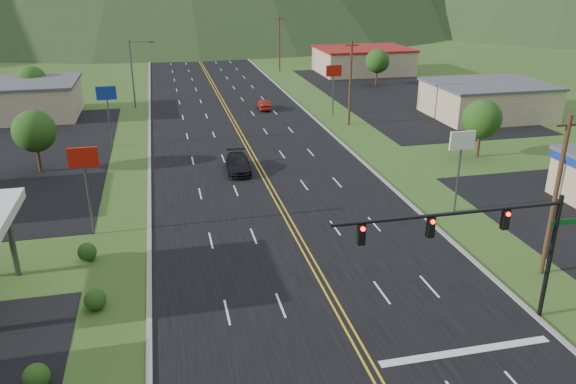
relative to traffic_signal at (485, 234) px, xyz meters
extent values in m
cylinder|color=black|center=(4.02, 0.00, -1.83)|extent=(0.24, 0.24, 7.00)
cylinder|color=black|center=(-1.98, 0.00, 1.27)|extent=(12.00, 0.18, 0.18)
cube|color=#0C591E|center=(4.42, 0.00, 0.17)|extent=(1.40, 0.06, 0.30)
cube|color=black|center=(1.02, 0.00, 0.67)|extent=(0.35, 0.28, 1.05)
sphere|color=#FF0C05|center=(1.02, -0.18, 1.02)|extent=(0.22, 0.22, 0.22)
cube|color=black|center=(-2.98, 0.00, 0.67)|extent=(0.35, 0.28, 1.05)
sphere|color=#FF0C05|center=(-2.98, -0.18, 1.02)|extent=(0.22, 0.22, 0.22)
cube|color=black|center=(-6.48, 0.00, 0.67)|extent=(0.35, 0.28, 1.05)
sphere|color=#FF0C05|center=(-6.48, -0.18, 1.02)|extent=(0.22, 0.22, 0.22)
cylinder|color=#59595E|center=(-18.48, 56.00, -0.83)|extent=(0.20, 0.20, 9.00)
cylinder|color=#59595E|center=(-17.04, 56.00, 3.47)|extent=(2.88, 0.12, 0.12)
cube|color=#59595E|center=(-15.60, 56.00, 3.37)|extent=(0.60, 0.25, 0.18)
cylinder|color=#59595E|center=(-24.48, 11.00, -2.83)|extent=(0.36, 0.36, 5.00)
cube|color=beige|center=(-34.48, 54.00, -3.23)|extent=(18.00, 11.00, 4.20)
cube|color=beige|center=(25.52, 41.00, -3.33)|extent=(14.00, 11.00, 4.00)
cube|color=#4C4C51|center=(25.52, 41.00, -1.18)|extent=(14.40, 11.40, 0.30)
cube|color=beige|center=(21.52, 76.00, -3.23)|extent=(16.00, 12.00, 4.20)
cube|color=maroon|center=(21.52, 76.00, -0.98)|extent=(16.40, 12.40, 0.30)
cylinder|color=#59595E|center=(-20.48, 16.00, -2.83)|extent=(0.16, 0.16, 5.00)
cube|color=#B0130A|center=(-20.48, 16.00, 0.37)|extent=(2.00, 0.18, 1.40)
cylinder|color=#59595E|center=(-20.48, 38.00, -2.83)|extent=(0.16, 0.16, 5.00)
cube|color=navy|center=(-20.48, 38.00, 0.37)|extent=(2.00, 0.18, 1.40)
cylinder|color=#59595E|center=(6.52, 14.00, -2.83)|extent=(0.16, 0.16, 5.00)
cube|color=white|center=(6.52, 14.00, 0.37)|extent=(2.00, 0.18, 1.40)
cylinder|color=#59595E|center=(6.52, 46.00, -2.83)|extent=(0.16, 0.16, 5.00)
cube|color=#B0130A|center=(6.52, 46.00, 0.37)|extent=(2.00, 0.18, 1.40)
cylinder|color=#382314|center=(-26.48, 31.00, -3.83)|extent=(0.30, 0.30, 3.00)
sphere|color=#1C4413|center=(-26.48, 31.00, -1.43)|extent=(3.84, 3.84, 3.84)
cylinder|color=#382314|center=(-31.48, 58.00, -3.83)|extent=(0.30, 0.30, 3.00)
sphere|color=#1C4413|center=(-31.48, 58.00, -1.43)|extent=(3.84, 3.84, 3.84)
cylinder|color=#382314|center=(15.52, 26.00, -3.83)|extent=(0.30, 0.30, 3.00)
sphere|color=#1C4413|center=(15.52, 26.00, -1.43)|extent=(3.84, 3.84, 3.84)
cylinder|color=#382314|center=(19.52, 64.00, -3.83)|extent=(0.30, 0.30, 3.00)
sphere|color=#1C4413|center=(19.52, 64.00, -1.43)|extent=(3.84, 3.84, 3.84)
cylinder|color=#382314|center=(7.02, 4.00, -0.33)|extent=(0.28, 0.28, 10.00)
cube|color=#382314|center=(7.02, 4.00, 4.07)|extent=(1.60, 0.12, 0.12)
cylinder|color=#382314|center=(7.02, 41.00, -0.33)|extent=(0.28, 0.28, 10.00)
cube|color=#382314|center=(7.02, 41.00, 4.07)|extent=(1.60, 0.12, 0.12)
cylinder|color=#382314|center=(7.02, 81.00, -0.33)|extent=(0.28, 0.28, 10.00)
cube|color=#382314|center=(7.02, 81.00, 4.07)|extent=(1.60, 0.12, 0.12)
cylinder|color=#382314|center=(7.02, 121.00, -0.33)|extent=(0.28, 0.28, 10.00)
cube|color=#382314|center=(7.02, 121.00, 4.07)|extent=(1.60, 0.12, 0.12)
imported|color=black|center=(-8.55, 26.86, -4.58)|extent=(2.40, 5.30, 1.51)
imported|color=maroon|center=(-1.56, 51.07, -4.68)|extent=(1.62, 4.03, 1.30)
camera|label=1|loc=(-15.08, -22.16, 12.06)|focal=35.00mm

